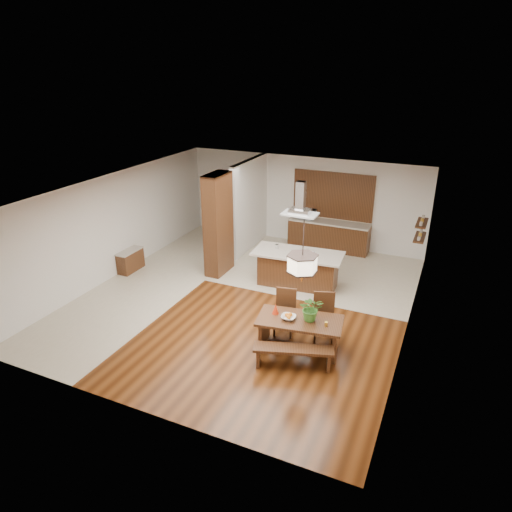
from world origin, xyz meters
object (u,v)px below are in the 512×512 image
at_px(pendant_lantern, 303,252).
at_px(kitchen_island, 298,268).
at_px(fruit_bowl, 288,317).
at_px(range_hood, 301,198).
at_px(hallway_console, 130,261).
at_px(dining_table, 300,327).
at_px(dining_chair_left, 284,313).
at_px(island_cup, 313,254).
at_px(dining_bench, 293,357).
at_px(microwave, 306,214).
at_px(dining_chair_right, 324,318).
at_px(foliage_plant, 311,308).

relative_size(pendant_lantern, kitchen_island, 0.53).
bearing_deg(fruit_bowl, range_hood, 105.43).
xyz_separation_m(hallway_console, pendant_lantern, (5.82, -1.79, 1.93)).
relative_size(dining_table, kitchen_island, 0.76).
distance_m(dining_chair_left, pendant_lantern, 1.86).
bearing_deg(dining_table, island_cup, 102.45).
distance_m(fruit_bowl, island_cup, 2.92).
bearing_deg(dining_bench, dining_table, 98.79).
bearing_deg(dining_table, dining_bench, -81.21).
bearing_deg(microwave, fruit_bowl, -63.67).
bearing_deg(range_hood, dining_bench, -72.01).
xyz_separation_m(kitchen_island, range_hood, (0.00, 0.00, 1.96)).
xyz_separation_m(pendant_lantern, microwave, (-1.81, 5.78, -1.14)).
distance_m(dining_bench, dining_chair_left, 1.28).
xyz_separation_m(dining_table, dining_chair_left, (-0.52, 0.46, -0.02)).
distance_m(dining_bench, pendant_lantern, 2.12).
bearing_deg(hallway_console, dining_bench, -22.20).
distance_m(dining_chair_left, dining_chair_right, 0.88).
height_order(dining_chair_left, range_hood, range_hood).
xyz_separation_m(dining_table, island_cup, (-0.62, 2.80, 0.50)).
bearing_deg(microwave, foliage_plant, -59.35).
xyz_separation_m(foliage_plant, microwave, (-2.01, 5.71, 0.11)).
bearing_deg(foliage_plant, microwave, 109.43).
distance_m(dining_chair_right, microwave, 5.64).
height_order(dining_bench, microwave, microwave).
bearing_deg(kitchen_island, range_hood, 85.49).
bearing_deg(foliage_plant, dining_chair_left, 151.40).
bearing_deg(dining_chair_left, range_hood, 91.31).
relative_size(dining_bench, kitchen_island, 0.65).
xyz_separation_m(dining_chair_right, microwave, (-2.16, 5.18, 0.58)).
xyz_separation_m(fruit_bowl, island_cup, (-0.39, 2.88, 0.27)).
xyz_separation_m(pendant_lantern, kitchen_island, (-1.04, 2.87, -1.74)).
relative_size(range_hood, island_cup, 6.64).
bearing_deg(dining_chair_right, kitchen_island, 101.91).
xyz_separation_m(pendant_lantern, foliage_plant, (0.21, 0.07, -1.24)).
xyz_separation_m(dining_table, kitchen_island, (-1.04, 2.87, -0.03)).
xyz_separation_m(range_hood, microwave, (-0.77, 2.91, -1.36)).
xyz_separation_m(hallway_console, range_hood, (4.78, 1.08, 2.15)).
bearing_deg(hallway_console, dining_chair_right, -10.92).
bearing_deg(range_hood, hallway_console, -167.23).
height_order(fruit_bowl, microwave, microwave).
height_order(dining_table, range_hood, range_hood).
relative_size(pendant_lantern, foliage_plant, 2.42).
distance_m(kitchen_island, range_hood, 1.96).
bearing_deg(hallway_console, range_hood, 12.77).
relative_size(dining_chair_left, kitchen_island, 0.42).
bearing_deg(range_hood, dining_chair_left, -77.75).
xyz_separation_m(hallway_console, island_cup, (5.20, 1.01, 0.72)).
bearing_deg(range_hood, island_cup, -9.43).
distance_m(pendant_lantern, foliage_plant, 1.26).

